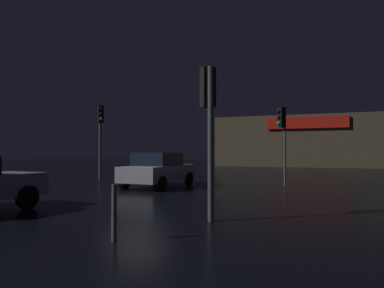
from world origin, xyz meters
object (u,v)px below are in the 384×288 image
(store_building, at_px, (311,142))
(traffic_signal_cross_left, at_px, (209,110))
(car_near, at_px, (158,169))
(traffic_signal_opposite, at_px, (100,128))
(traffic_signal_main, at_px, (282,126))

(store_building, xyz_separation_m, traffic_signal_cross_left, (0.85, -36.24, -0.11))
(store_building, height_order, car_near, store_building)
(store_building, bearing_deg, car_near, -98.18)
(car_near, bearing_deg, traffic_signal_opposite, 149.57)
(traffic_signal_main, relative_size, traffic_signal_opposite, 0.84)
(store_building, height_order, traffic_signal_cross_left, store_building)
(traffic_signal_opposite, relative_size, car_near, 0.99)
(traffic_signal_main, bearing_deg, car_near, -154.47)
(traffic_signal_opposite, bearing_deg, car_near, -30.43)
(traffic_signal_cross_left, bearing_deg, traffic_signal_opposite, 136.13)
(traffic_signal_cross_left, bearing_deg, car_near, 125.81)
(store_building, height_order, traffic_signal_main, store_building)
(traffic_signal_opposite, xyz_separation_m, car_near, (5.74, -3.37, -2.26))
(traffic_signal_opposite, height_order, traffic_signal_cross_left, traffic_signal_opposite)
(traffic_signal_main, distance_m, car_near, 6.17)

